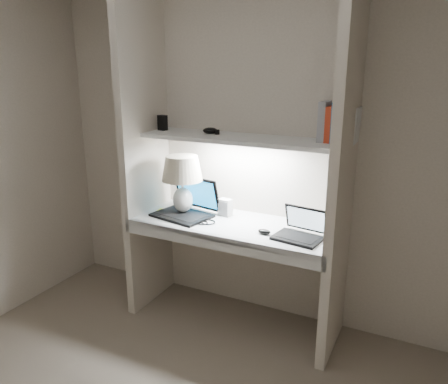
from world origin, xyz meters
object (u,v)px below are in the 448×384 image
Objects in this scene: laptop_main at (188,207)px; laptop_netbook at (301,231)px; book_row at (339,123)px; table_lamp at (182,175)px; speaker at (225,207)px.

laptop_main is 1.41× the size of laptop_netbook.
book_row is at bearing 65.75° from laptop_netbook.
table_lamp is 1.73× the size of book_row.
book_row is (1.06, 0.17, 0.42)m from table_lamp.
speaker is at bearing 19.29° from table_lamp.
table_lamp reaches higher than laptop_main.
laptop_main reaches higher than laptop_netbook.
laptop_netbook is at bearing -122.88° from book_row.
laptop_main is at bearing -175.47° from laptop_netbook.
laptop_netbook is (0.88, -0.06, -0.02)m from laptop_main.
speaker is 1.01m from book_row.
table_lamp is at bearing -175.04° from laptop_netbook.
table_lamp is 0.95m from laptop_netbook.
laptop_netbook is at bearing -5.44° from speaker.
speaker is at bearing 31.94° from laptop_main.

